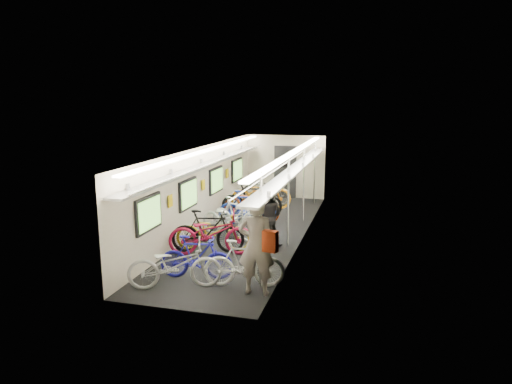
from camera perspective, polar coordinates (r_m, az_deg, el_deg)
The scene contains 17 objects.
train_car_shell at distance 13.41m, azimuth -1.34°, elevation 2.64°, with size 10.00×10.00×10.00m.
bicycle_0 at distance 9.32m, azimuth -10.13°, elevation -8.94°, with size 0.65×1.87×0.98m, color #AEADB2.
bicycle_1 at distance 9.74m, azimuth -7.48°, elevation -8.08°, with size 0.44×1.56×0.94m, color #1F1CA9.
bicycle_2 at distance 11.12m, azimuth -5.64°, elevation -5.16°, with size 0.72×2.06×1.08m, color maroon.
bicycle_3 at distance 11.26m, azimuth -6.04°, elevation -4.94°, with size 0.51×1.81×1.09m, color black.
bicycle_4 at distance 11.44m, azimuth -5.37°, elevation -4.92°, with size 0.66×1.88×0.99m, color gold.
bicycle_5 at distance 12.97m, azimuth -2.45°, elevation -2.86°, with size 0.47×1.68×1.01m, color white.
bicycle_6 at distance 12.44m, azimuth -3.34°, elevation -3.50°, with size 0.67×1.92×1.01m, color silver.
bicycle_7 at distance 13.66m, azimuth -1.09°, elevation -2.00°, with size 0.50×1.78×1.07m, color #192F96.
bicycle_8 at distance 14.26m, azimuth -0.62°, elevation -1.45°, with size 0.70×2.00×1.05m, color maroon.
bicycle_9 at distance 14.52m, azimuth -0.54°, elevation -0.98°, with size 0.55×1.94×1.17m, color black.
bicycle_10 at distance 15.65m, azimuth 0.62°, elevation -0.21°, with size 0.72×2.08×1.09m, color orange.
bicycle_11 at distance 9.25m, azimuth -1.49°, elevation -8.90°, with size 0.46×1.64×0.98m, color silver.
bicycle_12 at distance 16.54m, azimuth 1.28°, elevation 0.27°, with size 0.67×1.91×1.00m, color slate.
passenger_near at distance 8.77m, azimuth 0.04°, elevation -6.74°, with size 0.71×0.47×1.94m, color gray.
passenger_mid at distance 11.68m, azimuth 1.52°, elevation -3.02°, with size 0.77×0.60×1.58m, color black.
backpack at distance 8.03m, azimuth 1.79°, elevation -6.18°, with size 0.26×0.14×0.38m, color red.
Camera 1 is at (3.32, -12.01, 3.71)m, focal length 32.00 mm.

